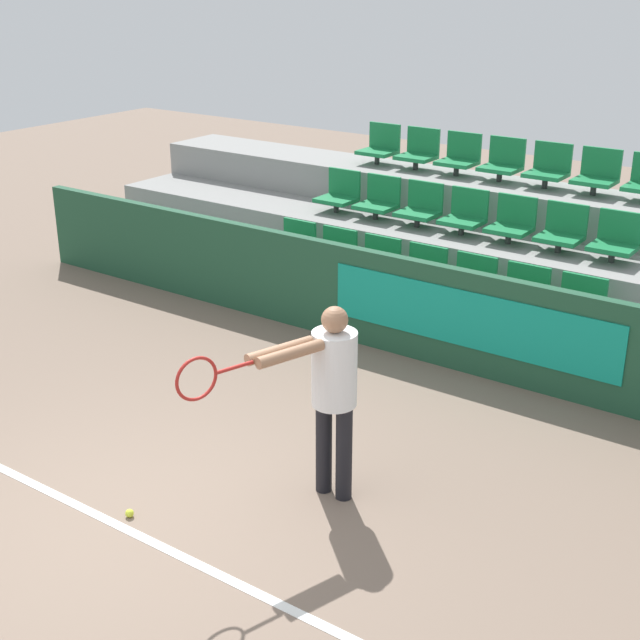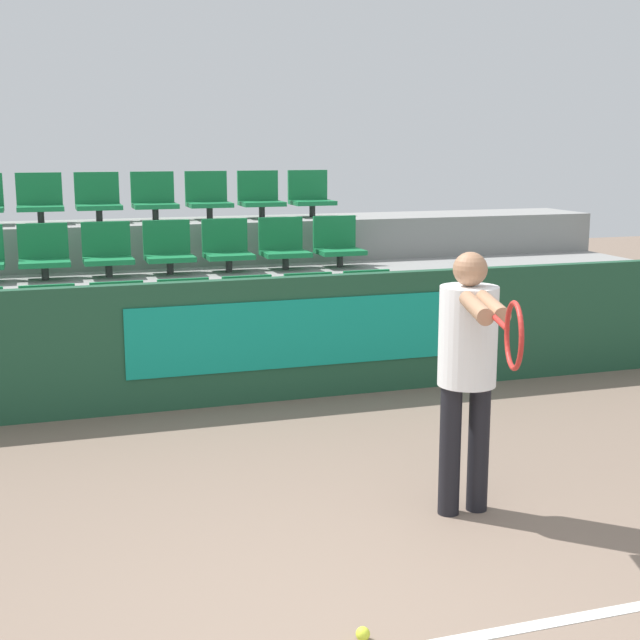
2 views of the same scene
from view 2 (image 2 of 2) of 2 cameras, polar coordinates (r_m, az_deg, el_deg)
The scene contains 24 objects.
barrier_wall at distance 7.65m, azimuth -7.53°, elevation -1.54°, with size 10.85×0.14×1.09m.
bleacher_tier_front at distance 8.27m, azimuth -8.34°, elevation -2.84°, with size 10.45×0.99×0.46m.
bleacher_tier_middle at distance 9.18m, azimuth -9.41°, elevation -0.00°, with size 10.45×0.99×0.92m.
bleacher_tier_back at distance 10.11m, azimuth -10.29°, elevation 2.32°, with size 10.45×0.99×1.39m.
stadium_chair_1 at distance 8.19m, azimuth -16.96°, elevation -0.01°, with size 0.48×0.42×0.53m.
stadium_chair_2 at distance 8.22m, azimuth -12.74°, elevation 0.24°, with size 0.48×0.42×0.53m.
stadium_chair_3 at distance 8.29m, azimuth -8.57°, elevation 0.49°, with size 0.48×0.42×0.53m.
stadium_chair_4 at distance 8.41m, azimuth -4.50°, elevation 0.73°, with size 0.48×0.42×0.53m.
stadium_chair_5 at distance 8.57m, azimuth -0.55°, elevation 0.96°, with size 0.48×0.42×0.53m.
stadium_chair_6 at distance 8.76m, azimuth 3.24°, elevation 1.17°, with size 0.48×0.42×0.53m.
stadium_chair_8 at distance 9.10m, azimuth -17.25°, elevation 4.00°, with size 0.48×0.42×0.53m.
stadium_chair_9 at distance 9.13m, azimuth -13.44°, elevation 4.22°, with size 0.48×0.42×0.53m.
stadium_chair_10 at distance 9.19m, azimuth -9.67°, elevation 4.42°, with size 0.48×0.42×0.53m.
stadium_chair_11 at distance 9.30m, azimuth -5.96°, elevation 4.59°, with size 0.48×0.42×0.53m.
stadium_chair_12 at distance 9.44m, azimuth -2.35°, elevation 4.74°, with size 0.48×0.42×0.53m.
stadium_chair_13 at distance 9.62m, azimuth 1.15°, elevation 4.87°, with size 0.48×0.42×0.53m.
stadium_chair_15 at distance 10.05m, azimuth -17.49°, elevation 7.27°, with size 0.48×0.42×0.53m.
stadium_chair_16 at distance 10.07m, azimuth -14.02°, elevation 7.46°, with size 0.48×0.42×0.53m.
stadium_chair_17 at distance 10.13m, azimuth -10.57°, elevation 7.63°, with size 0.48×0.42×0.53m.
stadium_chair_18 at distance 10.22m, azimuth -7.17°, elevation 7.76°, with size 0.48×0.42×0.53m.
stadium_chair_19 at distance 10.35m, azimuth -3.85°, elevation 7.86°, with size 0.48×0.42×0.53m.
stadium_chair_20 at distance 10.52m, azimuth -0.61°, elevation 7.94°, with size 0.48×0.42×0.53m.
tennis_player at distance 5.31m, azimuth 9.53°, elevation -2.28°, with size 0.59×1.46×1.61m.
tennis_ball at distance 4.30m, azimuth 2.76°, elevation -19.43°, with size 0.07×0.07×0.07m.
Camera 2 is at (-1.29, -3.35, 2.22)m, focal length 50.00 mm.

